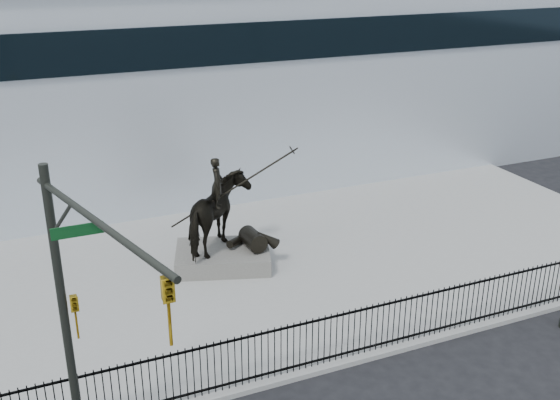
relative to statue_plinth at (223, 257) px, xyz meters
name	(u,v)px	position (x,y,z in m)	size (l,w,h in m)	color
ground	(365,390)	(1.20, -7.83, -0.45)	(120.00, 120.00, 0.00)	black
plaza	(264,270)	(1.20, -0.83, -0.38)	(30.00, 12.00, 0.15)	#979795
building	(164,78)	(1.20, 12.17, 4.05)	(44.00, 14.00, 9.00)	silver
picket_fence	(343,335)	(1.20, -6.58, 0.45)	(22.10, 0.10, 1.50)	black
statue_plinth	(223,257)	(0.00, 0.00, 0.00)	(3.24, 2.23, 0.61)	#5D5A55
equestrian_statue	(223,216)	(0.06, -0.02, 1.58)	(3.97, 3.12, 3.52)	black
traffic_signal_left	(81,324)	(-5.55, -8.45, 3.58)	(1.52, 4.84, 7.00)	black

